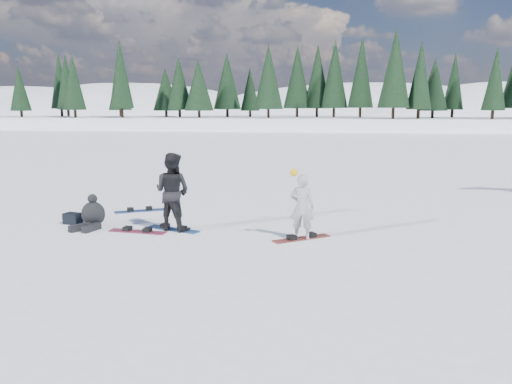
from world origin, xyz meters
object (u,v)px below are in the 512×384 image
seated_rider (92,215)px  gear_bag (73,218)px  snowboarder_woman (302,206)px  snowboard_loose_c (140,211)px  snowboarder_man (172,192)px  snowboard_loose_b (137,232)px

seated_rider → gear_bag: (-0.70, 0.26, -0.19)m
seated_rider → snowboarder_woman: bearing=19.1°
snowboarder_woman → snowboard_loose_c: snowboarder_woman is taller
snowboard_loose_c → snowboarder_man: bearing=-78.1°
snowboarder_man → snowboard_loose_c: (-1.69, 2.06, -0.99)m
gear_bag → snowboard_loose_b: 2.18m
snowboarder_woman → snowboard_loose_b: snowboarder_woman is taller
snowboarder_man → seated_rider: (-2.22, 0.01, -0.67)m
snowboarder_woman → snowboarder_man: bearing=-0.9°
snowboarder_woman → snowboarder_man: (-3.35, 0.48, 0.20)m
snowboarder_man → gear_bag: (-2.92, 0.27, -0.86)m
snowboard_loose_b → seated_rider: bearing=171.6°
seated_rider → snowboard_loose_c: 2.14m
seated_rider → gear_bag: size_ratio=2.55×
snowboarder_woman → gear_bag: size_ratio=3.85×
snowboarder_woman → snowboarder_man: size_ratio=0.86×
snowboarder_woman → snowboard_loose_b: size_ratio=1.16×
snowboarder_man → seated_rider: bearing=16.1°
snowboarder_woman → snowboard_loose_c: (-5.04, 2.54, -0.79)m
snowboarder_man → snowboard_loose_c: size_ratio=1.34×
snowboard_loose_b → snowboard_loose_c: 2.57m
gear_bag → snowboard_loose_c: bearing=55.6°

